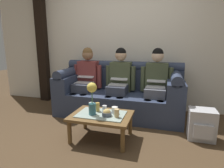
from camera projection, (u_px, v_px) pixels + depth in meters
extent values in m
plane|color=#4C3823|center=(98.00, 144.00, 2.48)|extent=(14.00, 14.00, 0.00)
cube|color=silver|center=(126.00, 36.00, 3.77)|extent=(6.00, 0.12, 2.90)
cube|color=black|center=(42.00, 36.00, 4.17)|extent=(0.20, 0.20, 2.90)
cube|color=#2D3851|center=(118.00, 104.00, 3.47)|extent=(2.24, 0.88, 0.42)
cube|color=#2D3851|center=(123.00, 79.00, 3.69)|extent=(2.24, 0.22, 0.40)
cylinder|color=#2D3851|center=(123.00, 66.00, 3.64)|extent=(2.24, 0.18, 0.18)
cube|color=#2D3851|center=(70.00, 82.00, 3.66)|extent=(0.28, 0.88, 0.28)
cylinder|color=#2D3851|center=(69.00, 73.00, 3.62)|extent=(0.18, 0.88, 0.18)
cube|color=#2D3851|center=(176.00, 89.00, 3.13)|extent=(0.28, 0.88, 0.28)
cylinder|color=#2D3851|center=(176.00, 78.00, 3.09)|extent=(0.18, 0.88, 0.18)
cube|color=#383D4C|center=(84.00, 87.00, 3.53)|extent=(0.34, 0.40, 0.15)
cylinder|color=#383D4C|center=(73.00, 105.00, 3.38)|extent=(0.12, 0.12, 0.42)
cylinder|color=#383D4C|center=(83.00, 106.00, 3.32)|extent=(0.12, 0.12, 0.42)
cube|color=brown|center=(89.00, 75.00, 3.72)|extent=(0.38, 0.22, 0.54)
cylinder|color=brown|center=(77.00, 76.00, 3.75)|extent=(0.09, 0.09, 0.44)
cylinder|color=brown|center=(99.00, 77.00, 3.62)|extent=(0.09, 0.09, 0.44)
sphere|color=#936B4C|center=(88.00, 55.00, 3.62)|extent=(0.21, 0.21, 0.21)
sphere|color=brown|center=(88.00, 53.00, 3.61)|extent=(0.19, 0.19, 0.19)
cube|color=silver|center=(84.00, 83.00, 3.53)|extent=(0.31, 0.22, 0.02)
cube|color=silver|center=(87.00, 76.00, 3.64)|extent=(0.31, 0.21, 0.06)
cube|color=black|center=(87.00, 76.00, 3.63)|extent=(0.27, 0.18, 0.05)
cube|color=#383D4C|center=(118.00, 89.00, 3.35)|extent=(0.34, 0.40, 0.15)
cylinder|color=#383D4C|center=(108.00, 109.00, 3.20)|extent=(0.12, 0.12, 0.42)
cylinder|color=#383D4C|center=(119.00, 110.00, 3.14)|extent=(0.12, 0.12, 0.42)
cube|color=#475138|center=(121.00, 76.00, 3.54)|extent=(0.38, 0.22, 0.54)
cylinder|color=#475138|center=(108.00, 77.00, 3.57)|extent=(0.09, 0.09, 0.44)
cylinder|color=#475138|center=(133.00, 78.00, 3.44)|extent=(0.09, 0.09, 0.44)
sphere|color=tan|center=(121.00, 55.00, 3.44)|extent=(0.21, 0.21, 0.21)
sphere|color=black|center=(121.00, 53.00, 3.43)|extent=(0.19, 0.19, 0.19)
cube|color=silver|center=(118.00, 85.00, 3.36)|extent=(0.31, 0.22, 0.02)
cube|color=silver|center=(120.00, 77.00, 3.47)|extent=(0.31, 0.20, 0.08)
cube|color=black|center=(120.00, 78.00, 3.46)|extent=(0.27, 0.18, 0.06)
cube|color=#595B66|center=(155.00, 92.00, 3.18)|extent=(0.34, 0.40, 0.15)
cylinder|color=#595B66|center=(147.00, 113.00, 3.02)|extent=(0.12, 0.12, 0.42)
cylinder|color=#595B66|center=(160.00, 114.00, 2.96)|extent=(0.12, 0.12, 0.42)
cube|color=#475138|center=(157.00, 78.00, 3.36)|extent=(0.38, 0.22, 0.54)
cylinder|color=#475138|center=(143.00, 79.00, 3.39)|extent=(0.09, 0.09, 0.44)
cylinder|color=#475138|center=(170.00, 80.00, 3.26)|extent=(0.09, 0.09, 0.44)
sphere|color=beige|center=(158.00, 56.00, 3.26)|extent=(0.21, 0.21, 0.21)
sphere|color=black|center=(158.00, 54.00, 3.25)|extent=(0.19, 0.19, 0.19)
cube|color=silver|center=(156.00, 87.00, 3.18)|extent=(0.31, 0.22, 0.02)
cube|color=silver|center=(156.00, 79.00, 3.29)|extent=(0.31, 0.20, 0.08)
cube|color=black|center=(156.00, 79.00, 3.28)|extent=(0.27, 0.18, 0.07)
cube|color=brown|center=(101.00, 116.00, 2.56)|extent=(0.81, 0.59, 0.04)
cube|color=#9EB2A8|center=(101.00, 114.00, 2.56)|extent=(0.63, 0.41, 0.01)
cylinder|color=brown|center=(70.00, 132.00, 2.47)|extent=(0.06, 0.06, 0.32)
cylinder|color=brown|center=(123.00, 140.00, 2.27)|extent=(0.06, 0.06, 0.32)
cylinder|color=brown|center=(85.00, 118.00, 2.92)|extent=(0.06, 0.06, 0.32)
cylinder|color=brown|center=(130.00, 124.00, 2.73)|extent=(0.06, 0.06, 0.32)
cylinder|color=#336672|center=(92.00, 109.00, 2.51)|extent=(0.10, 0.10, 0.15)
cylinder|color=#3D7538|center=(92.00, 97.00, 2.48)|extent=(0.01, 0.01, 0.17)
sphere|color=#E5CC4C|center=(92.00, 88.00, 2.45)|extent=(0.13, 0.13, 0.13)
cylinder|color=#4C5666|center=(107.00, 114.00, 2.48)|extent=(0.13, 0.13, 0.05)
sphere|color=#D8B766|center=(107.00, 113.00, 2.47)|extent=(0.10, 0.10, 0.10)
cylinder|color=white|center=(92.00, 106.00, 2.69)|extent=(0.07, 0.07, 0.11)
cylinder|color=white|center=(115.00, 110.00, 2.56)|extent=(0.08, 0.08, 0.09)
cylinder|color=gold|center=(97.00, 107.00, 2.65)|extent=(0.06, 0.06, 0.12)
cylinder|color=#DBB77A|center=(117.00, 113.00, 2.43)|extent=(0.06, 0.06, 0.11)
cylinder|color=silver|center=(105.00, 109.00, 2.60)|extent=(0.06, 0.06, 0.09)
cube|color=#B7B7BC|center=(202.00, 124.00, 2.59)|extent=(0.34, 0.27, 0.42)
cube|color=#B7B7BC|center=(203.00, 132.00, 2.45)|extent=(0.24, 0.05, 0.19)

